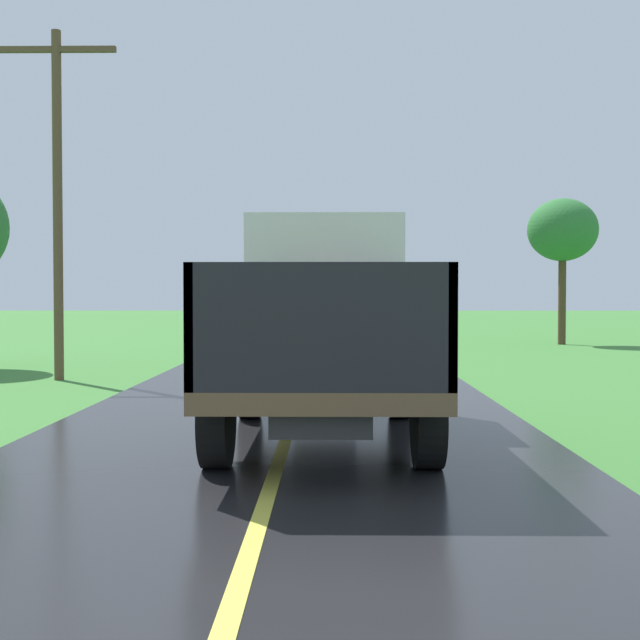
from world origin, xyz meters
TOP-DOWN VIEW (x-y plane):
  - banana_truck_near at (0.44, 12.65)m, footprint 2.38×5.82m
  - utility_pole_roadside at (-5.24, 19.58)m, footprint 2.51×0.20m
  - roadside_tree_mid_right at (8.97, 32.62)m, footprint 2.53×2.53m

SIDE VIEW (x-z plane):
  - banana_truck_near at x=0.44m, z-range 0.07..2.87m
  - utility_pole_roadside at x=-5.24m, z-range 0.36..7.72m
  - roadside_tree_mid_right at x=8.97m, z-range 1.48..6.80m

